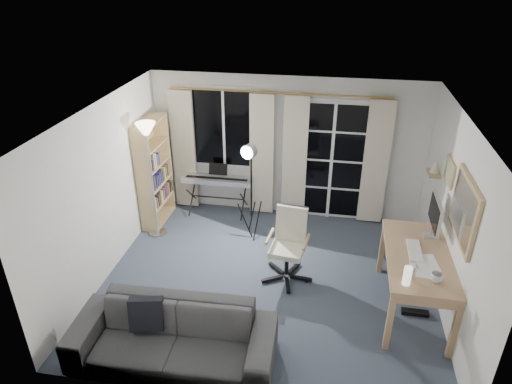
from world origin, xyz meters
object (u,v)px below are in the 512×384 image
office_chair (289,237)px  mug (437,277)px  desk (418,262)px  studio_light (249,163)px  keyboard_piano (217,180)px  sofa (172,329)px  torchiere_lamp (148,147)px  bookshelf (152,175)px  monitor (435,215)px

office_chair → mug: bearing=-22.7°
desk → studio_light: bearing=151.6°
studio_light → mug: bearing=-13.0°
keyboard_piano → sofa: bearing=-85.0°
studio_light → sofa: (-0.37, -2.61, -0.87)m
keyboard_piano → studio_light: size_ratio=0.73×
mug → sofa: 2.96m
torchiere_lamp → office_chair: bearing=-17.1°
bookshelf → studio_light: 1.75m
desk → monitor: size_ratio=2.61×
mug → office_chair: bearing=150.7°
keyboard_piano → office_chair: office_chair is taller
keyboard_piano → studio_light: bearing=-43.6°
monitor → sofa: 3.47m
torchiere_lamp → keyboard_piano: 1.44m
keyboard_piano → mug: bearing=-38.5°
bookshelf → studio_light: bearing=-7.6°
bookshelf → keyboard_piano: bookshelf is taller
bookshelf → keyboard_piano: 1.08m
torchiere_lamp → mug: (3.94, -1.65, -0.61)m
desk → sofa: 3.02m
torchiere_lamp → studio_light: (1.51, 0.15, -0.21)m
mug → bookshelf: bearing=153.4°
bookshelf → office_chair: bookshelf is taller
bookshelf → monitor: bookshelf is taller
bookshelf → sofa: (1.30, -2.86, -0.41)m
studio_light → sofa: size_ratio=0.72×
studio_light → monitor: bearing=5.0°
studio_light → desk: studio_light is taller
bookshelf → keyboard_piano: size_ratio=1.50×
keyboard_piano → sofa: (0.31, -3.25, -0.21)m
keyboard_piano → torchiere_lamp: bearing=-136.6°
studio_light → monitor: 2.67m
studio_light → keyboard_piano: bearing=160.5°
keyboard_piano → sofa: size_ratio=0.53×
office_chair → monitor: monitor is taller
studio_light → mug: size_ratio=11.85×
office_chair → mug: office_chair is taller
desk → sofa: (-2.70, -1.31, -0.30)m
studio_light → office_chair: studio_light is taller
keyboard_piano → monitor: bearing=-25.4°
studio_light → desk: size_ratio=1.03×
studio_light → monitor: studio_light is taller
bookshelf → desk: size_ratio=1.13×
studio_light → torchiere_lamp: bearing=-150.6°
bookshelf → desk: (4.00, -1.56, -0.11)m
studio_light → office_chair: (0.71, -0.84, -0.70)m
bookshelf → studio_light: bookshelf is taller
torchiere_lamp → studio_light: size_ratio=1.16×
bookshelf → desk: bearing=-20.1°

